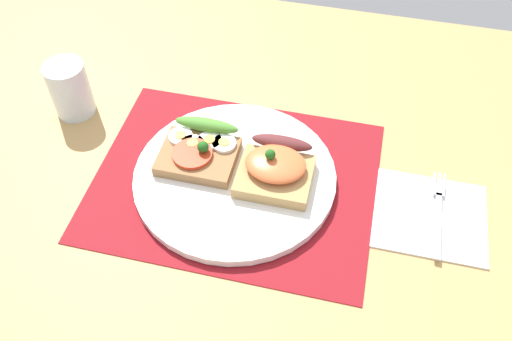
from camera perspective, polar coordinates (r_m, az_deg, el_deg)
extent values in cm
cube|color=tan|center=(78.52, -2.13, -1.79)|extent=(120.00, 90.00, 3.20)
cube|color=maroon|center=(77.16, -2.17, -0.98)|extent=(38.79, 30.51, 0.30)
cylinder|color=white|center=(76.57, -2.19, -0.62)|extent=(27.96, 27.96, 1.22)
cube|color=#996C42|center=(77.43, -5.99, 1.44)|extent=(10.61, 8.43, 1.63)
cylinder|color=red|center=(76.37, -6.59, 1.73)|extent=(5.59, 5.59, 0.60)
ellipsoid|color=#4D8B30|center=(79.14, -5.11, 4.70)|extent=(9.34, 2.20, 1.80)
sphere|color=#1E5919|center=(75.58, -5.49, 2.44)|extent=(1.60, 1.60, 1.60)
cylinder|color=white|center=(78.90, -7.79, 3.51)|extent=(3.41, 3.41, 0.50)
cylinder|color=yellow|center=(78.67, -7.81, 3.68)|extent=(1.53, 1.53, 0.16)
cylinder|color=white|center=(77.63, -6.56, 2.70)|extent=(3.41, 3.41, 0.50)
cylinder|color=yellow|center=(77.39, -6.58, 2.87)|extent=(1.53, 1.53, 0.16)
cylinder|color=white|center=(77.85, -4.81, 3.07)|extent=(3.41, 3.41, 0.50)
cylinder|color=yellow|center=(77.61, -4.82, 3.24)|extent=(1.53, 1.53, 0.16)
cylinder|color=white|center=(77.35, -3.31, 2.79)|extent=(3.41, 3.41, 0.50)
cylinder|color=yellow|center=(77.11, -3.32, 2.96)|extent=(1.53, 1.53, 0.16)
cube|color=tan|center=(74.58, 1.93, -0.61)|extent=(10.00, 8.46, 1.87)
ellipsoid|color=orange|center=(73.47, 2.04, 0.69)|extent=(8.20, 6.76, 1.99)
ellipsoid|color=maroon|center=(76.21, 2.69, 2.88)|extent=(8.50, 2.20, 1.80)
sphere|color=#1E5919|center=(72.31, 1.49, 1.69)|extent=(1.40, 1.40, 1.40)
cube|color=white|center=(77.05, 17.54, -4.19)|extent=(14.68, 13.27, 0.60)
cube|color=#B7B7BC|center=(75.57, 18.27, -5.38)|extent=(0.80, 10.64, 0.32)
cube|color=#B7B7BC|center=(78.98, 18.36, -2.16)|extent=(1.50, 1.20, 0.32)
cube|color=#B7B7BC|center=(80.16, 17.94, -0.98)|extent=(0.32, 2.80, 0.32)
cube|color=#B7B7BC|center=(80.27, 18.39, -1.06)|extent=(0.32, 2.80, 0.32)
cube|color=#B7B7BC|center=(80.38, 18.84, -1.14)|extent=(0.32, 2.80, 0.32)
cylinder|color=silver|center=(88.53, -18.65, 7.97)|extent=(6.03, 6.03, 8.67)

